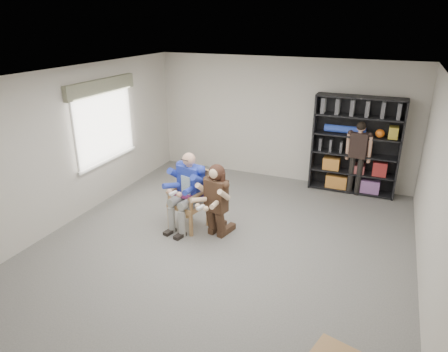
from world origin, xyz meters
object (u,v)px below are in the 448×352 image
at_px(bookshelf, 355,146).
at_px(standing_man, 357,159).
at_px(kneeling_woman, 215,202).
at_px(armchair, 188,199).
at_px(seated_man, 188,191).

height_order(bookshelf, standing_man, bookshelf).
relative_size(kneeling_woman, standing_man, 0.81).
height_order(armchair, standing_man, standing_man).
relative_size(kneeling_woman, bookshelf, 0.62).
relative_size(bookshelf, standing_man, 1.30).
bearing_deg(kneeling_woman, seated_man, -178.98).
xyz_separation_m(armchair, bookshelf, (2.54, 2.82, 0.50)).
xyz_separation_m(kneeling_woman, bookshelf, (1.96, 2.94, 0.40)).
height_order(kneeling_woman, bookshelf, bookshelf).
bearing_deg(kneeling_woman, armchair, -178.98).
bearing_deg(standing_man, seated_man, -127.11).
xyz_separation_m(seated_man, kneeling_woman, (0.58, -0.12, -0.06)).
bearing_deg(armchair, standing_man, 58.64).
distance_m(armchair, seated_man, 0.16).
relative_size(armchair, seated_man, 0.77).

